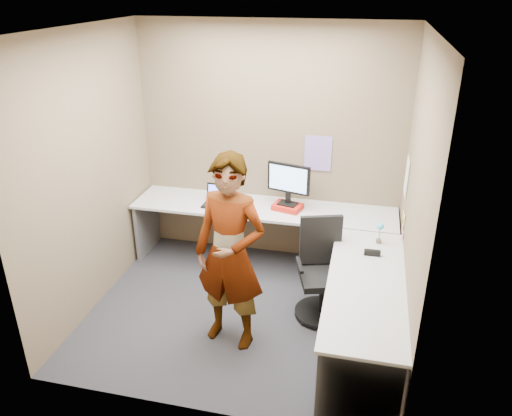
% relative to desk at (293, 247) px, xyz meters
% --- Properties ---
extents(ground, '(3.00, 3.00, 0.00)m').
position_rel_desk_xyz_m(ground, '(-0.44, -0.39, -0.59)').
color(ground, '#242429').
rests_on(ground, ground).
extents(wall_back, '(3.00, 0.00, 3.00)m').
position_rel_desk_xyz_m(wall_back, '(-0.44, 0.91, 0.76)').
color(wall_back, brown).
rests_on(wall_back, ground).
extents(wall_right, '(0.00, 2.70, 2.70)m').
position_rel_desk_xyz_m(wall_right, '(1.06, -0.39, 0.76)').
color(wall_right, brown).
rests_on(wall_right, ground).
extents(wall_left, '(0.00, 2.70, 2.70)m').
position_rel_desk_xyz_m(wall_left, '(-1.94, -0.39, 0.76)').
color(wall_left, brown).
rests_on(wall_left, ground).
extents(ceiling, '(3.00, 3.00, 0.00)m').
position_rel_desk_xyz_m(ceiling, '(-0.44, -0.39, 2.11)').
color(ceiling, white).
rests_on(ceiling, wall_back).
extents(desk, '(2.98, 2.58, 0.73)m').
position_rel_desk_xyz_m(desk, '(0.00, 0.00, 0.00)').
color(desk, '#BCBCBC').
rests_on(desk, ground).
extents(paper_ream, '(0.35, 0.29, 0.06)m').
position_rel_desk_xyz_m(paper_ream, '(-0.16, 0.59, 0.17)').
color(paper_ream, '#B61C12').
rests_on(paper_ream, desk).
extents(monitor, '(0.48, 0.19, 0.46)m').
position_rel_desk_xyz_m(monitor, '(-0.16, 0.61, 0.48)').
color(monitor, black).
rests_on(monitor, paper_ream).
extents(laptop, '(0.31, 0.27, 0.22)m').
position_rel_desk_xyz_m(laptop, '(-0.95, 0.55, 0.20)').
color(laptop, black).
rests_on(laptop, desk).
extents(trackball_mouse, '(0.12, 0.08, 0.07)m').
position_rel_desk_xyz_m(trackball_mouse, '(-1.05, 0.69, 0.17)').
color(trackball_mouse, '#B7B7BC').
rests_on(trackball_mouse, desk).
extents(origami, '(0.10, 0.10, 0.06)m').
position_rel_desk_xyz_m(origami, '(-0.88, 0.43, 0.17)').
color(origami, white).
rests_on(origami, desk).
extents(stapler, '(0.15, 0.04, 0.05)m').
position_rel_desk_xyz_m(stapler, '(0.78, -0.24, 0.17)').
color(stapler, black).
rests_on(stapler, desk).
extents(flower, '(0.07, 0.07, 0.22)m').
position_rel_desk_xyz_m(flower, '(0.83, 0.02, 0.28)').
color(flower, brown).
rests_on(flower, desk).
extents(calendar_purple, '(0.30, 0.01, 0.40)m').
position_rel_desk_xyz_m(calendar_purple, '(0.11, 0.90, 0.71)').
color(calendar_purple, '#846BB7').
rests_on(calendar_purple, wall_back).
extents(calendar_white, '(0.01, 0.28, 0.38)m').
position_rel_desk_xyz_m(calendar_white, '(1.05, 0.51, 0.66)').
color(calendar_white, white).
rests_on(calendar_white, wall_right).
extents(sticky_note_a, '(0.01, 0.07, 0.07)m').
position_rel_desk_xyz_m(sticky_note_a, '(1.05, 0.16, 0.36)').
color(sticky_note_a, '#F2E059').
rests_on(sticky_note_a, wall_right).
extents(sticky_note_b, '(0.01, 0.07, 0.07)m').
position_rel_desk_xyz_m(sticky_note_b, '(1.05, 0.21, 0.23)').
color(sticky_note_b, pink).
rests_on(sticky_note_b, wall_right).
extents(sticky_note_c, '(0.01, 0.07, 0.07)m').
position_rel_desk_xyz_m(sticky_note_c, '(1.05, 0.09, 0.21)').
color(sticky_note_c, pink).
rests_on(sticky_note_c, wall_right).
extents(sticky_note_d, '(0.01, 0.07, 0.07)m').
position_rel_desk_xyz_m(sticky_note_d, '(1.05, 0.31, 0.33)').
color(sticky_note_d, '#F2E059').
rests_on(sticky_note_d, wall_right).
extents(office_chair, '(0.56, 0.55, 0.98)m').
position_rel_desk_xyz_m(office_chair, '(0.32, -0.21, -0.19)').
color(office_chair, black).
rests_on(office_chair, ground).
extents(person, '(0.73, 0.55, 1.80)m').
position_rel_desk_xyz_m(person, '(-0.43, -0.79, 0.31)').
color(person, '#999399').
rests_on(person, ground).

